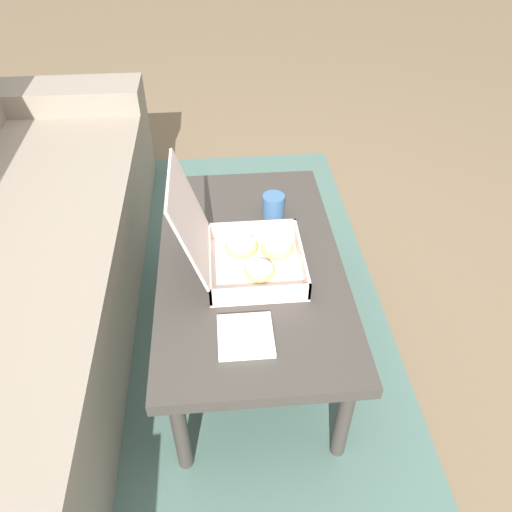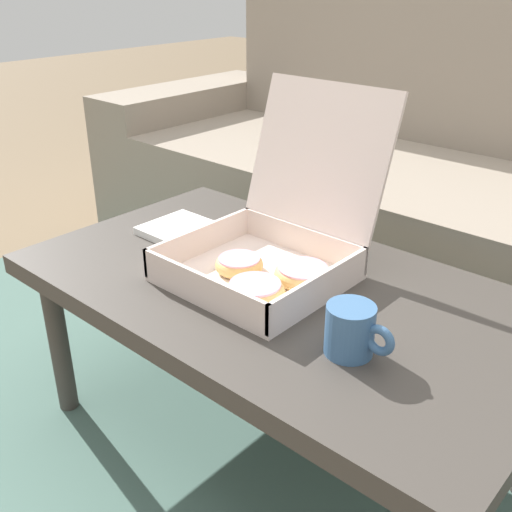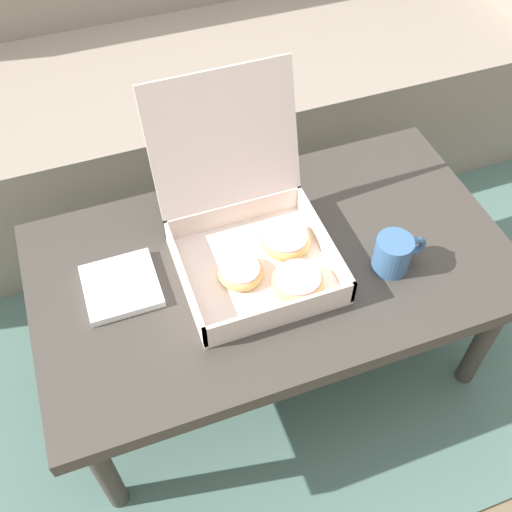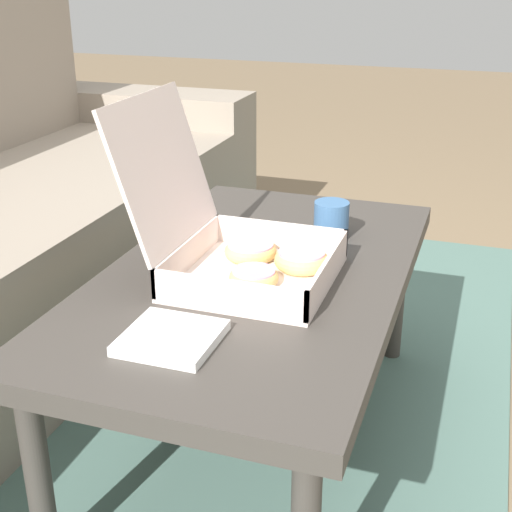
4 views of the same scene
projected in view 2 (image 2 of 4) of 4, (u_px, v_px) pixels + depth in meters
name	position (u px, v px, depth m)	size (l,w,h in m)	color
ground_plane	(298.00, 428.00, 1.37)	(12.00, 12.00, 0.00)	#756047
area_rug	(369.00, 367.00, 1.57)	(2.67, 1.83, 0.01)	#4C6B60
couch	(470.00, 204.00, 1.78)	(2.55, 0.81, 0.97)	gray
coffee_table	(278.00, 303.00, 1.16)	(1.02, 0.58, 0.41)	#3D3833
pastry_box	(275.00, 248.00, 1.14)	(0.31, 0.38, 0.34)	silver
coffee_mug	(352.00, 330.00, 0.92)	(0.12, 0.08, 0.08)	#3D6693
napkin_stack	(180.00, 230.00, 1.35)	(0.15, 0.15, 0.02)	white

